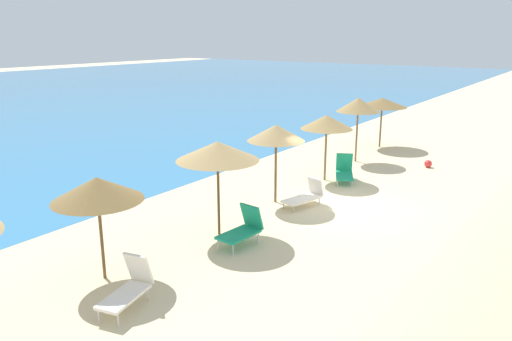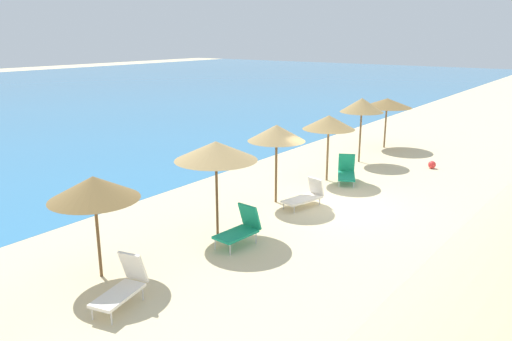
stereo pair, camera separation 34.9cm
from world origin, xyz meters
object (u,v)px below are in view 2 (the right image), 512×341
Objects in this scene: beach_umbrella_5 at (362,105)px; lounge_chair_2 at (241,228)px; lounge_chair_0 at (306,196)px; beach_umbrella_1 at (94,188)px; lounge_chair_1 at (346,172)px; lounge_chair_3 at (123,285)px; beach_umbrella_2 at (216,151)px; beach_umbrella_6 at (387,103)px; beach_ball at (432,165)px; beach_umbrella_4 at (329,122)px; beach_umbrella_3 at (277,133)px.

beach_umbrella_5 reaches higher than lounge_chair_2.
lounge_chair_0 is 3.92m from lounge_chair_2.
beach_umbrella_1 reaches higher than lounge_chair_1.
beach_umbrella_1 is at bearing 71.07° from lounge_chair_2.
lounge_chair_3 is (-4.09, 0.04, -0.01)m from lounge_chair_2.
lounge_chair_2 is at bearing -100.78° from beach_umbrella_2.
beach_umbrella_6 is 7.25m from lounge_chair_1.
lounge_chair_3 is at bearing 173.41° from beach_ball.
beach_umbrella_6 is (14.13, 0.58, -0.20)m from beach_umbrella_2.
beach_umbrella_1 reaches higher than lounge_chair_3.
beach_umbrella_4 reaches higher than beach_ball.
beach_umbrella_6 is at bearing -69.46° from lounge_chair_0.
beach_umbrella_5 is at bearing -176.22° from beach_umbrella_6.
beach_umbrella_2 is 1.72× the size of lounge_chair_0.
beach_umbrella_2 reaches higher than lounge_chair_0.
beach_umbrella_5 is at bearing -0.87° from beach_umbrella_1.
beach_umbrella_2 reaches higher than beach_ball.
lounge_chair_1 is 4.86× the size of beach_ball.
beach_umbrella_5 is 15.03m from lounge_chair_3.
beach_umbrella_2 reaches higher than lounge_chair_2.
lounge_chair_1 is 11.53m from lounge_chair_3.
beach_umbrella_6 is at bearing -78.54° from lounge_chair_2.
beach_umbrella_2 is at bearing -177.66° from beach_umbrella_6.
beach_umbrella_2 is 1.09× the size of beach_umbrella_6.
beach_ball is at bearing -13.80° from beach_umbrella_2.
lounge_chair_0 is at bearing 66.13° from lounge_chair_1.
beach_umbrella_6 is 4.88m from beach_ball.
beach_umbrella_5 reaches higher than beach_umbrella_4.
beach_umbrella_5 is 2.01× the size of lounge_chair_3.
beach_umbrella_4 is 1.91× the size of lounge_chair_2.
lounge_chair_3 is at bearing -109.61° from beach_umbrella_1.
beach_umbrella_2 reaches higher than beach_umbrella_1.
beach_umbrella_2 is (3.74, -0.56, 0.27)m from beach_umbrella_1.
beach_ball is (4.41, -2.88, -2.21)m from beach_umbrella_4.
lounge_chair_3 is 4.39× the size of beach_ball.
beach_umbrella_5 is 7.28m from lounge_chair_0.
lounge_chair_3 reaches higher than beach_ball.
beach_umbrella_4 is at bearing -2.33° from beach_umbrella_3.
beach_umbrella_2 is 1.02× the size of beach_umbrella_3.
beach_umbrella_4 is 3.61m from beach_umbrella_5.
beach_umbrella_5 reaches higher than lounge_chair_0.
beach_umbrella_4 is at bearing 146.84° from beach_ball.
beach_umbrella_5 is 4.07m from beach_ball.
beach_umbrella_4 is at bearing -61.22° from lounge_chair_0.
beach_umbrella_6 is at bearing -107.19° from lounge_chair_1.
lounge_chair_1 is at bearing -4.95° from beach_umbrella_2.
beach_umbrella_1 is 0.91× the size of beach_umbrella_2.
beach_umbrella_6 is at bearing 1.83° from beach_umbrella_3.
lounge_chair_2 is at bearing 171.31° from beach_ball.
beach_umbrella_2 is 8.36× the size of beach_ball.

